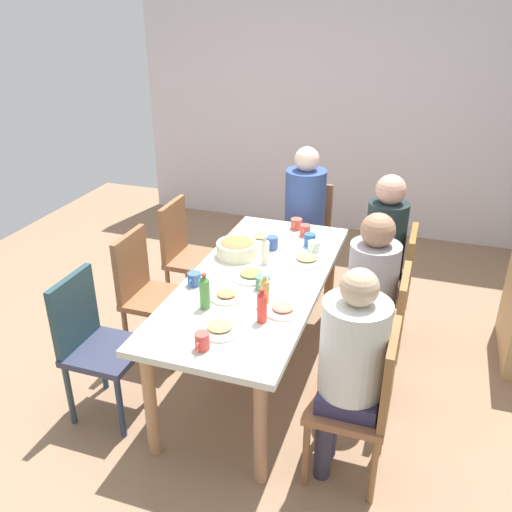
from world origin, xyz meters
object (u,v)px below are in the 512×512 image
cup_3 (305,230)px  cup_7 (272,243)px  chair_4 (392,282)px  bottle_2 (265,251)px  chair_5 (186,251)px  bottle_0 (262,306)px  person_0 (305,207)px  person_2 (351,358)px  chair_2 (365,397)px  plate_2 (220,328)px  chair_6 (93,339)px  cup_2 (314,248)px  bottle_1 (265,291)px  chair_0 (306,230)px  chair_1 (381,330)px  plate_3 (262,237)px  cup_0 (310,240)px  person_1 (369,294)px  cup_1 (296,224)px  cup_4 (194,279)px  bottle_3 (205,292)px  plate_1 (226,295)px  cup_5 (202,341)px  plate_5 (251,275)px  bowl_0 (237,248)px  dining_table (256,290)px  plate_4 (307,259)px  cup_6 (263,283)px  person_4 (382,249)px  plate_0 (283,309)px  chair_3 (146,288)px

cup_3 → cup_7: (0.30, -0.16, 0.00)m
chair_4 → bottle_2: bottle_2 is taller
chair_5 → bottle_0: (1.10, 0.98, 0.31)m
person_0 → person_2: 2.00m
chair_2 → plate_2: (-0.02, -0.78, 0.23)m
chair_6 → cup_2: 1.53m
bottle_1 → chair_0: bearing=-174.7°
chair_1 → plate_3: 1.13m
cup_0 → bottle_2: 0.42m
person_1 → cup_1: (-0.83, -0.66, 0.03)m
cup_7 → cup_2: bearing=92.9°
plate_2 → bottle_2: size_ratio=1.25×
cup_2 → cup_4: cup_2 is taller
cup_3 → bottle_3: bearing=-13.8°
chair_0 → cup_3: chair_0 is taller
plate_1 → cup_5: 0.52m
chair_0 → chair_1: (1.33, 0.79, 0.00)m
chair_1 → plate_5: chair_1 is taller
bottle_3 → person_2: bearing=76.7°
bowl_0 → plate_3: bearing=167.6°
person_0 → cup_0: bearing=16.9°
dining_table → cup_1: cup_1 is taller
plate_2 → bottle_1: (-0.32, 0.14, 0.08)m
chair_1 → plate_1: bearing=-71.8°
chair_0 → chair_6: same height
person_0 → bottle_3: person_0 is taller
person_0 → plate_2: person_0 is taller
plate_2 → cup_1: bearing=178.8°
chair_5 → bottle_3: 1.28m
chair_0 → bottle_2: (1.13, -0.01, 0.31)m
chair_1 → cup_5: chair_1 is taller
chair_1 → cup_4: chair_1 is taller
chair_0 → plate_2: chair_0 is taller
bottle_0 → cup_1: bearing=-173.3°
dining_table → plate_1: (0.29, -0.08, 0.10)m
chair_2 → bottle_0: bottle_0 is taller
cup_2 → cup_7: (0.01, -0.29, -0.00)m
plate_4 → cup_6: (0.45, -0.16, 0.03)m
person_4 → cup_4: bearing=-50.6°
plate_5 → cup_0: 0.61m
plate_0 → chair_3: bearing=-107.2°
person_0 → chair_5: person_0 is taller
cup_4 → person_2: bearing=67.4°
bottle_1 → cup_1: bearing=-174.2°
chair_5 → cup_4: chair_5 is taller
plate_5 → dining_table: bearing=82.7°
person_0 → bottle_2: 1.04m
bottle_2 → plate_5: bearing=-7.6°
cup_0 → bottle_2: size_ratio=0.58×
cup_6 → cup_1: bearing=-177.3°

